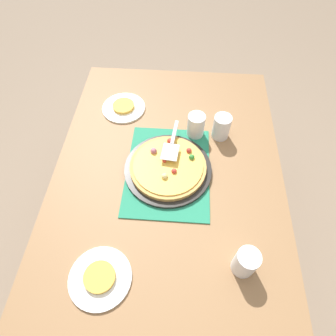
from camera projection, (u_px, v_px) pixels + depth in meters
name	position (u px, v px, depth m)	size (l,w,h in m)	color
ground_plane	(168.00, 234.00, 1.85)	(8.00, 8.00, 0.00)	#84705B
dining_table	(168.00, 184.00, 1.32)	(1.40, 1.00, 0.75)	olive
placemat	(168.00, 170.00, 1.23)	(0.48, 0.36, 0.01)	#237F5B
pizza_pan	(168.00, 169.00, 1.22)	(0.38, 0.38, 0.01)	black
pizza	(168.00, 166.00, 1.21)	(0.33, 0.33, 0.05)	tan
plate_near_left	(124.00, 108.00, 1.45)	(0.22, 0.22, 0.01)	white
plate_far_right	(100.00, 278.00, 0.97)	(0.22, 0.22, 0.01)	white
served_slice_left	(123.00, 106.00, 1.44)	(0.11, 0.11, 0.02)	gold
served_slice_right	(99.00, 277.00, 0.96)	(0.11, 0.11, 0.02)	gold
cup_near	(246.00, 262.00, 0.95)	(0.08, 0.08, 0.12)	white
cup_far	(221.00, 127.00, 1.30)	(0.08, 0.08, 0.12)	white
cup_corner	(196.00, 126.00, 1.31)	(0.08, 0.08, 0.12)	white
pizza_server	(172.00, 143.00, 1.23)	(0.23, 0.08, 0.01)	silver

